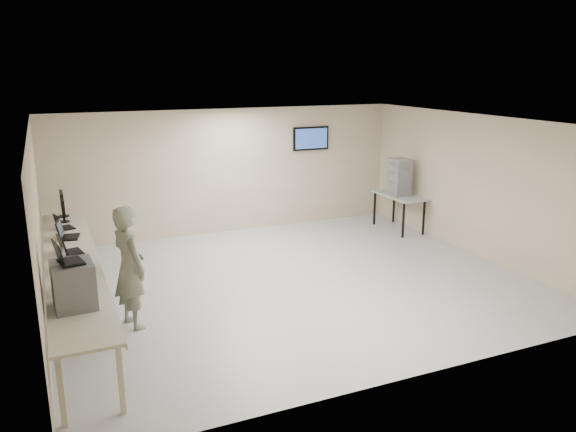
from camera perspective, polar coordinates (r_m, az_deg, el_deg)
name	(u,v)px	position (r m, az deg, el deg)	size (l,w,h in m)	color
room	(293,203)	(9.66, 0.52, 1.32)	(8.01, 7.01, 2.81)	#B9B9B9
workbench	(73,265)	(8.98, -21.00, -4.64)	(0.76, 6.00, 0.90)	beige
equipment_box	(73,285)	(7.17, -20.96, -6.55)	(0.47, 0.53, 0.56)	slate
laptop_on_box	(66,258)	(7.05, -21.66, -3.95)	(0.35, 0.40, 0.28)	black
laptop_0	(74,285)	(7.76, -20.90, -6.56)	(0.32, 0.37, 0.27)	black
laptop_1	(70,264)	(8.54, -21.23, -4.60)	(0.37, 0.42, 0.30)	black
laptop_2	(68,249)	(9.27, -21.47, -3.11)	(0.39, 0.43, 0.30)	black
laptop_3	(65,234)	(10.10, -21.67, -1.69)	(0.39, 0.44, 0.31)	black
laptop_4	(62,225)	(10.72, -21.95, -0.86)	(0.37, 0.39, 0.26)	black
monitor_near	(63,208)	(11.13, -21.88, 0.75)	(0.20, 0.44, 0.44)	black
monitor_far	(62,202)	(11.54, -21.98, 1.35)	(0.22, 0.49, 0.48)	black
soldier	(130,267)	(8.38, -15.80, -5.02)	(0.66, 0.43, 1.81)	#515944
side_table	(399,198)	(13.21, 11.22, 1.83)	(0.65, 1.39, 0.83)	#939BA0
storage_bins	(400,177)	(13.10, 11.26, 3.92)	(0.40, 0.44, 0.84)	gray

